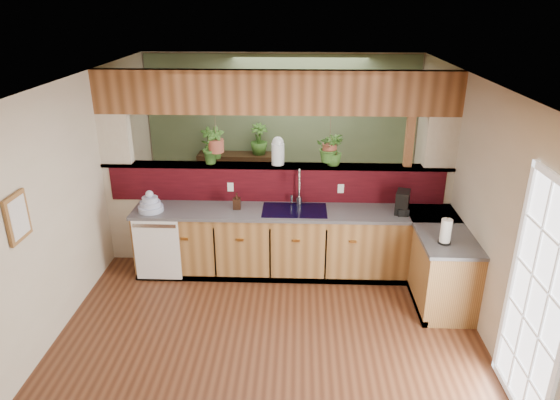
{
  "coord_description": "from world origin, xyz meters",
  "views": [
    {
      "loc": [
        0.29,
        -4.87,
        3.41
      ],
      "look_at": [
        0.08,
        0.7,
        1.15
      ],
      "focal_mm": 32.0,
      "sensor_mm": 36.0,
      "label": 1
    }
  ],
  "objects_px": {
    "glass_jar": "(278,151)",
    "shelving_console": "(238,179)",
    "dish_stack": "(150,205)",
    "paper_towel": "(446,232)",
    "soap_dispenser": "(237,201)",
    "faucet": "(299,186)",
    "coffee_maker": "(403,203)"
  },
  "relations": [
    {
      "from": "dish_stack",
      "to": "coffee_maker",
      "type": "relative_size",
      "value": 1.1
    },
    {
      "from": "dish_stack",
      "to": "glass_jar",
      "type": "xyz_separation_m",
      "value": [
        1.6,
        0.47,
        0.59
      ]
    },
    {
      "from": "soap_dispenser",
      "to": "glass_jar",
      "type": "bearing_deg",
      "value": 34.53
    },
    {
      "from": "faucet",
      "to": "shelving_console",
      "type": "distance_m",
      "value": 2.46
    },
    {
      "from": "dish_stack",
      "to": "shelving_console",
      "type": "relative_size",
      "value": 0.24
    },
    {
      "from": "soap_dispenser",
      "to": "glass_jar",
      "type": "distance_m",
      "value": 0.84
    },
    {
      "from": "soap_dispenser",
      "to": "glass_jar",
      "type": "height_order",
      "value": "glass_jar"
    },
    {
      "from": "faucet",
      "to": "dish_stack",
      "type": "xyz_separation_m",
      "value": [
        -1.87,
        -0.24,
        -0.19
      ]
    },
    {
      "from": "glass_jar",
      "to": "shelving_console",
      "type": "distance_m",
      "value": 2.32
    },
    {
      "from": "paper_towel",
      "to": "dish_stack",
      "type": "bearing_deg",
      "value": 167.68
    },
    {
      "from": "dish_stack",
      "to": "paper_towel",
      "type": "xyz_separation_m",
      "value": [
        3.49,
        -0.76,
        0.05
      ]
    },
    {
      "from": "faucet",
      "to": "coffee_maker",
      "type": "relative_size",
      "value": 1.78
    },
    {
      "from": "dish_stack",
      "to": "glass_jar",
      "type": "height_order",
      "value": "glass_jar"
    },
    {
      "from": "paper_towel",
      "to": "shelving_console",
      "type": "relative_size",
      "value": 0.23
    },
    {
      "from": "faucet",
      "to": "glass_jar",
      "type": "xyz_separation_m",
      "value": [
        -0.28,
        0.22,
        0.4
      ]
    },
    {
      "from": "soap_dispenser",
      "to": "coffee_maker",
      "type": "relative_size",
      "value": 0.73
    },
    {
      "from": "faucet",
      "to": "coffee_maker",
      "type": "distance_m",
      "value": 1.32
    },
    {
      "from": "paper_towel",
      "to": "glass_jar",
      "type": "xyz_separation_m",
      "value": [
        -1.89,
        1.23,
        0.54
      ]
    },
    {
      "from": "faucet",
      "to": "soap_dispenser",
      "type": "distance_m",
      "value": 0.82
    },
    {
      "from": "dish_stack",
      "to": "soap_dispenser",
      "type": "xyz_separation_m",
      "value": [
        1.08,
        0.12,
        0.02
      ]
    },
    {
      "from": "coffee_maker",
      "to": "faucet",
      "type": "bearing_deg",
      "value": -170.94
    },
    {
      "from": "dish_stack",
      "to": "coffee_maker",
      "type": "distance_m",
      "value": 3.17
    },
    {
      "from": "soap_dispenser",
      "to": "glass_jar",
      "type": "xyz_separation_m",
      "value": [
        0.51,
        0.35,
        0.57
      ]
    },
    {
      "from": "faucet",
      "to": "coffee_maker",
      "type": "height_order",
      "value": "faucet"
    },
    {
      "from": "dish_stack",
      "to": "soap_dispenser",
      "type": "bearing_deg",
      "value": 6.1
    },
    {
      "from": "soap_dispenser",
      "to": "shelving_console",
      "type": "distance_m",
      "value": 2.32
    },
    {
      "from": "paper_towel",
      "to": "shelving_console",
      "type": "height_order",
      "value": "paper_towel"
    },
    {
      "from": "coffee_maker",
      "to": "shelving_console",
      "type": "distance_m",
      "value": 3.34
    },
    {
      "from": "soap_dispenser",
      "to": "coffee_maker",
      "type": "distance_m",
      "value": 2.09
    },
    {
      "from": "coffee_maker",
      "to": "soap_dispenser",
      "type": "bearing_deg",
      "value": -164.36
    },
    {
      "from": "coffee_maker",
      "to": "dish_stack",
      "type": "bearing_deg",
      "value": -161.73
    },
    {
      "from": "coffee_maker",
      "to": "paper_towel",
      "type": "relative_size",
      "value": 0.95
    }
  ]
}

